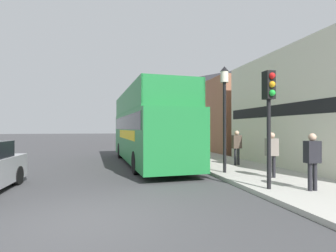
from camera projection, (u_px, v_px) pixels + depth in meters
name	position (u px, v px, depth m)	size (l,w,h in m)	color
ground_plane	(100.00, 148.00, 25.91)	(144.00, 144.00, 0.00)	#3D3D3F
sidewalk	(172.00, 148.00, 24.53)	(3.61, 108.00, 0.14)	#ADAAA3
pub_white_frontage	(334.00, 110.00, 12.78)	(6.01, 9.76, 5.68)	beige
brick_terrace_rear	(199.00, 111.00, 31.21)	(6.00, 25.91, 8.12)	#9E664C
tour_bus	(147.00, 131.00, 14.51)	(3.03, 10.63, 3.95)	#1E7A38
parked_car_ahead_of_bus	(142.00, 143.00, 22.77)	(1.94, 4.15, 1.49)	navy
pedestrian_nearest	(312.00, 156.00, 7.65)	(0.44, 0.24, 1.68)	#232328
pedestrian_second	(272.00, 150.00, 9.66)	(0.44, 0.24, 1.67)	#232328
pedestrian_third	(237.00, 144.00, 12.99)	(0.45, 0.25, 1.71)	#232328
traffic_signal	(269.00, 102.00, 7.87)	(0.28, 0.42, 3.55)	black
lamp_post_nearest	(224.00, 99.00, 10.82)	(0.35, 0.35, 4.39)	black
lamp_post_second	(179.00, 111.00, 17.80)	(0.35, 0.35, 4.35)	black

